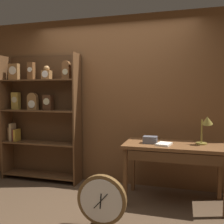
# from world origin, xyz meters

# --- Properties ---
(ground_plane) EXTENTS (10.00, 10.00, 0.00)m
(ground_plane) POSITION_xyz_m (0.00, 0.00, 0.00)
(ground_plane) COLOR #4C3826
(back_wood_panel) EXTENTS (4.80, 0.05, 2.60)m
(back_wood_panel) POSITION_xyz_m (0.00, 1.35, 1.30)
(back_wood_panel) COLOR brown
(back_wood_panel) RESTS_ON ground
(bookshelf) EXTENTS (1.32, 0.31, 2.04)m
(bookshelf) POSITION_xyz_m (-1.21, 1.17, 1.06)
(bookshelf) COLOR brown
(bookshelf) RESTS_ON ground
(workbench) EXTENTS (1.28, 0.62, 0.77)m
(workbench) POSITION_xyz_m (0.95, 0.80, 0.68)
(workbench) COLOR brown
(workbench) RESTS_ON ground
(desk_lamp) EXTENTS (0.21, 0.21, 0.38)m
(desk_lamp) POSITION_xyz_m (1.33, 0.86, 1.03)
(desk_lamp) COLOR olive
(desk_lamp) RESTS_ON workbench
(toolbox_small) EXTENTS (0.18, 0.13, 0.09)m
(toolbox_small) POSITION_xyz_m (0.64, 0.78, 0.82)
(toolbox_small) COLOR #595960
(toolbox_small) RESTS_ON workbench
(open_repair_manual) EXTENTS (0.20, 0.25, 0.02)m
(open_repair_manual) POSITION_xyz_m (0.83, 0.72, 0.79)
(open_repair_manual) COLOR silver
(open_repair_manual) RESTS_ON workbench
(round_clock_large) EXTENTS (0.53, 0.11, 0.57)m
(round_clock_large) POSITION_xyz_m (0.25, -0.03, 0.29)
(round_clock_large) COLOR brown
(round_clock_large) RESTS_ON ground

